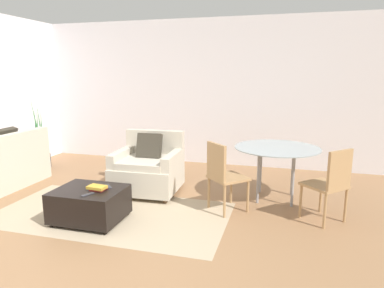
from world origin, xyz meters
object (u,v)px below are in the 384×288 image
book_stack (98,188)px  dining_table (277,153)px  armchair (148,169)px  potted_plant (40,154)px  tv_remote_secondary (108,186)px  dining_chair_near_right (331,181)px  dining_chair_near_left (223,172)px  ottoman (90,203)px  tv_remote_primary (88,194)px

book_stack → dining_table: size_ratio=0.19×
armchair → potted_plant: (-2.49, 0.73, -0.10)m
potted_plant → tv_remote_secondary: bearing=-36.0°
potted_plant → dining_table: size_ratio=1.14×
potted_plant → dining_chair_near_right: potted_plant is taller
book_stack → dining_chair_near_left: dining_chair_near_left is taller
armchair → ottoman: 1.20m
ottoman → dining_chair_near_right: dining_chair_near_right is taller
book_stack → potted_plant: potted_plant is taller
dining_chair_near_left → book_stack: bearing=-152.4°
tv_remote_secondary → dining_chair_near_right: (2.57, 0.56, 0.12)m
dining_table → potted_plant: bearing=172.9°
armchair → dining_table: size_ratio=0.81×
tv_remote_primary → tv_remote_secondary: size_ratio=1.07×
book_stack → dining_chair_near_left: (1.36, 0.71, 0.09)m
ottoman → tv_remote_secondary: bearing=39.6°
book_stack → tv_remote_primary: 0.18m
ottoman → tv_remote_primary: tv_remote_primary is taller
potted_plant → dining_chair_near_right: 5.11m
potted_plant → ottoman: bearing=-40.4°
tv_remote_secondary → dining_table: 2.29m
armchair → tv_remote_secondary: size_ratio=6.40×
book_stack → tv_remote_primary: (-0.02, -0.17, -0.02)m
dining_chair_near_right → dining_chair_near_left: bearing=180.0°
dining_table → tv_remote_primary: bearing=-143.0°
tv_remote_primary → dining_chair_near_right: size_ratio=0.18×
ottoman → dining_chair_near_left: (1.47, 0.71, 0.30)m
armchair → ottoman: size_ratio=1.19×
dining_chair_near_right → ottoman: bearing=-165.6°
potted_plant → dining_chair_near_right: bearing=-13.3°
dining_table → book_stack: bearing=-146.0°
book_stack → dining_chair_near_right: dining_chair_near_right is taller
armchair → potted_plant: bearing=163.7°
armchair → dining_chair_near_left: dining_chair_near_left is taller
ottoman → tv_remote_primary: bearing=-61.7°
tv_remote_secondary → ottoman: bearing=-140.4°
ottoman → potted_plant: bearing=139.6°
ottoman → tv_remote_primary: 0.27m
tv_remote_primary → dining_table: (2.02, 1.52, 0.27)m
dining_chair_near_right → dining_table: bearing=135.0°
ottoman → book_stack: 0.24m
ottoman → potted_plant: 2.91m
ottoman → dining_table: 2.54m
dining_chair_near_left → dining_chair_near_right: size_ratio=1.00×
tv_remote_secondary → dining_chair_near_left: bearing=23.4°
book_stack → dining_table: 2.42m
tv_remote_primary → dining_table: bearing=37.0°
tv_remote_primary → ottoman: bearing=118.3°
dining_chair_near_left → tv_remote_secondary: bearing=-156.6°
dining_chair_near_left → potted_plant: bearing=162.3°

